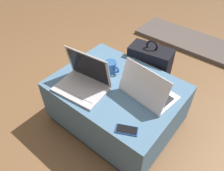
{
  "coord_description": "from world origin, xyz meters",
  "views": [
    {
      "loc": [
        0.7,
        -0.91,
        1.47
      ],
      "look_at": [
        0.03,
        -0.09,
        0.48
      ],
      "focal_mm": 35.0,
      "sensor_mm": 36.0,
      "label": 1
    }
  ],
  "objects_px": {
    "cell_phone": "(127,130)",
    "coffee_mug": "(111,67)",
    "backpack": "(149,71)",
    "laptop_near": "(83,81)",
    "laptop_far": "(147,90)"
  },
  "relations": [
    {
      "from": "cell_phone",
      "to": "coffee_mug",
      "type": "distance_m",
      "value": 0.55
    },
    {
      "from": "cell_phone",
      "to": "coffee_mug",
      "type": "height_order",
      "value": "coffee_mug"
    },
    {
      "from": "backpack",
      "to": "coffee_mug",
      "type": "bearing_deg",
      "value": 62.45
    },
    {
      "from": "laptop_near",
      "to": "coffee_mug",
      "type": "relative_size",
      "value": 2.97
    },
    {
      "from": "laptop_far",
      "to": "cell_phone",
      "type": "bearing_deg",
      "value": 109.06
    },
    {
      "from": "backpack",
      "to": "laptop_far",
      "type": "bearing_deg",
      "value": 109.56
    },
    {
      "from": "backpack",
      "to": "laptop_near",
      "type": "bearing_deg",
      "value": 66.64
    },
    {
      "from": "laptop_near",
      "to": "backpack",
      "type": "xyz_separation_m",
      "value": [
        0.17,
        0.63,
        -0.22
      ]
    },
    {
      "from": "laptop_near",
      "to": "coffee_mug",
      "type": "xyz_separation_m",
      "value": [
        0.04,
        0.26,
        -0.01
      ]
    },
    {
      "from": "cell_phone",
      "to": "coffee_mug",
      "type": "bearing_deg",
      "value": 22.68
    },
    {
      "from": "laptop_near",
      "to": "laptop_far",
      "type": "distance_m",
      "value": 0.44
    },
    {
      "from": "laptop_far",
      "to": "backpack",
      "type": "height_order",
      "value": "laptop_far"
    },
    {
      "from": "laptop_near",
      "to": "coffee_mug",
      "type": "distance_m",
      "value": 0.26
    },
    {
      "from": "laptop_near",
      "to": "laptop_far",
      "type": "bearing_deg",
      "value": 21.62
    },
    {
      "from": "laptop_far",
      "to": "cell_phone",
      "type": "relative_size",
      "value": 2.62
    }
  ]
}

